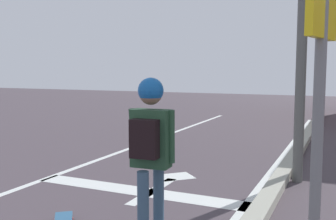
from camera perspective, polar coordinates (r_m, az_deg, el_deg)
lane_line_center at (r=6.80m, az=-17.94°, el=-9.68°), size 0.12×20.00×0.01m
lane_line_curbside at (r=5.26m, az=10.68°, el=-14.11°), size 0.12×20.00×0.01m
stop_bar at (r=5.95m, az=-4.16°, el=-11.64°), size 3.46×0.40×0.01m
lane_arrow_stem at (r=5.96m, az=-2.17°, el=-11.59°), size 0.16×1.40×0.01m
lane_arrow_head at (r=6.70m, az=1.14°, el=-9.61°), size 0.71×0.71×0.01m
curb_strip at (r=5.19m, az=13.45°, el=-13.67°), size 0.24×24.00×0.14m
skater at (r=3.75m, az=-2.59°, el=-4.57°), size 0.46×0.62×1.65m
street_sign_post at (r=2.21m, az=20.93°, el=-1.30°), size 0.13×0.44×2.35m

